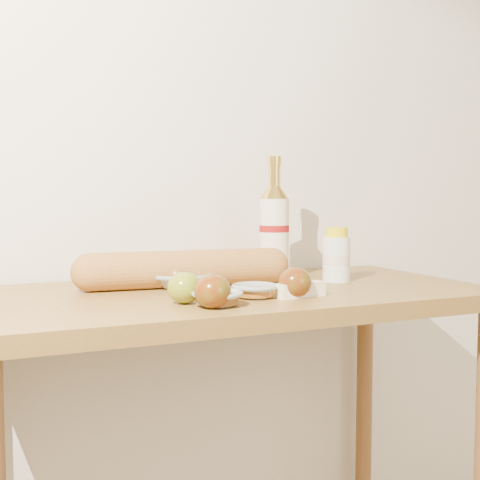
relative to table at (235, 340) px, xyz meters
name	(u,v)px	position (x,y,z in m)	size (l,w,h in m)	color
back_wall	(190,134)	(0.00, 0.33, 0.52)	(3.50, 0.02, 2.60)	silver
table	(235,340)	(0.00, 0.00, 0.00)	(1.20, 0.60, 0.90)	olive
bourbon_bottle	(274,229)	(0.17, 0.13, 0.26)	(0.09, 0.09, 0.33)	white
cream_bottle	(336,256)	(0.30, 0.02, 0.19)	(0.07, 0.07, 0.14)	white
egg_bowl	(181,278)	(-0.11, 0.08, 0.15)	(0.21, 0.21, 0.06)	#8E9B96
baguette	(185,269)	(-0.10, 0.08, 0.17)	(0.55, 0.13, 0.09)	#C8883D
apple_yellowgreen	(184,288)	(-0.17, -0.14, 0.16)	(0.08, 0.08, 0.07)	#A38B20
apple_redgreen_front	(213,291)	(-0.14, -0.21, 0.16)	(0.09, 0.09, 0.07)	maroon
apple_redgreen_right	(295,282)	(0.07, -0.16, 0.16)	(0.09, 0.09, 0.07)	maroon
sugar_bowl	(217,298)	(-0.12, -0.19, 0.14)	(0.14, 0.14, 0.03)	#9AA8A2
syrup_bowl	(255,291)	(-0.01, -0.13, 0.14)	(0.13, 0.13, 0.03)	#94A19B
butter_stick	(301,290)	(0.09, -0.16, 0.14)	(0.12, 0.05, 0.03)	#FFFAC5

